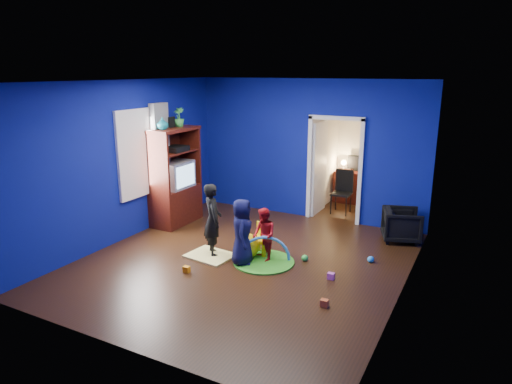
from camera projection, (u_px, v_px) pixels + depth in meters
The scene contains 33 objects.
floor at pixel (244, 262), 7.53m from camera, with size 5.00×5.50×0.01m, color black.
ceiling at pixel (243, 81), 6.77m from camera, with size 5.00×5.50×0.01m, color white.
wall_back at pixel (308, 150), 9.50m from camera, with size 5.00×0.02×2.90m, color navy.
wall_front at pixel (116, 229), 4.80m from camera, with size 5.00×0.02×2.90m, color navy.
wall_left at pixel (123, 162), 8.27m from camera, with size 0.02×5.50×2.90m, color navy.
wall_right at pixel (408, 196), 6.03m from camera, with size 0.02×5.50×2.90m, color navy.
alcove at pixel (348, 155), 10.03m from camera, with size 1.00×1.75×2.50m, color silver, non-canonical shape.
armchair at pixel (402, 225), 8.39m from camera, with size 0.65×0.67×0.61m, color black.
child_black at pixel (213, 220), 7.67m from camera, with size 0.46×0.30×1.25m, color black.
child_navy at pixel (242, 232), 7.32m from camera, with size 0.54×0.35×1.10m, color black.
toddler_red at pixel (264, 235), 7.46m from camera, with size 0.44×0.34×0.90m, color red.
vase at pixel (162, 124), 8.67m from camera, with size 0.22×0.22×0.23m, color #0D5A6C.
potted_plant at pixel (179, 117), 9.10m from camera, with size 0.21×0.21×0.38m, color green.
tv_armoire at pixel (175, 176), 9.21m from camera, with size 0.58×1.14×1.96m, color #3A0F09.
crt_tv at pixel (176, 175), 9.18m from camera, with size 0.46×0.70×0.54m, color silver.
yellow_blanket at pixel (210, 256), 7.74m from camera, with size 0.75×0.60×0.03m, color #F2E07A.
hopper_ball at pixel (247, 246), 7.64m from camera, with size 0.43×0.43×0.43m, color yellow.
kid_chair at pixel (261, 241), 7.75m from camera, with size 0.28×0.28×0.50m, color yellow.
play_mat at pixel (264, 262), 7.49m from camera, with size 1.00×1.00×0.03m, color green.
toy_arch at pixel (264, 261), 7.49m from camera, with size 0.89×0.89×0.05m, color #3F8CD8.
window_left at pixel (137, 153), 8.53m from camera, with size 0.03×0.95×1.55m, color white.
curtain at pixel (161, 164), 9.03m from camera, with size 0.14×0.42×2.40m, color slate.
doorway at pixel (335, 171), 9.34m from camera, with size 1.16×0.10×2.10m, color white.
study_desk at pixel (353, 187), 10.80m from camera, with size 0.88×0.44×0.75m, color #3D140A.
desk_monitor at pixel (356, 162), 10.76m from camera, with size 0.40×0.05×0.32m, color black.
desk_lamp at pixel (344, 163), 10.83m from camera, with size 0.14×0.14×0.14m, color #FFD88C.
folding_chair at pixel (341, 193), 9.96m from camera, with size 0.40×0.40×0.92m, color black.
book_shelf at pixel (359, 117), 10.47m from camera, with size 0.88×0.24×0.04m, color white.
toy_0 at pixel (324, 303), 6.10m from camera, with size 0.10×0.08×0.10m, color #D15222.
toy_1 at pixel (371, 259), 7.49m from camera, with size 0.11×0.11×0.11m, color #268ADB.
toy_2 at pixel (187, 269), 7.12m from camera, with size 0.10×0.08×0.10m, color orange.
toy_3 at pixel (305, 258), 7.55m from camera, with size 0.11×0.11×0.11m, color green.
toy_4 at pixel (331, 276), 6.89m from camera, with size 0.10×0.08×0.10m, color #DF53BD.
Camera 1 is at (3.41, -6.08, 3.07)m, focal length 32.00 mm.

